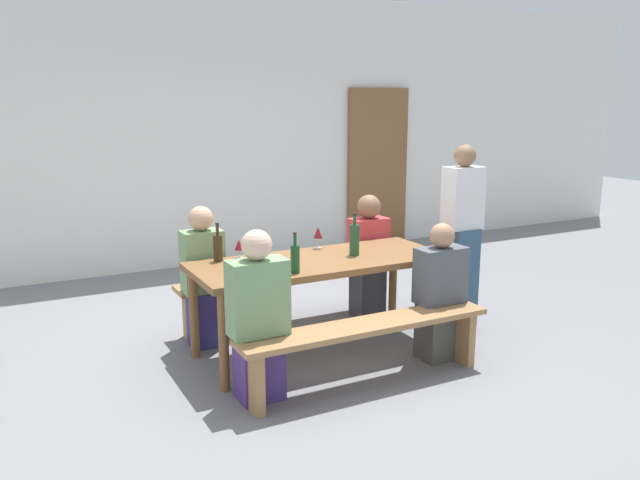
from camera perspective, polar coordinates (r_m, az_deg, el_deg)
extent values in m
plane|color=slate|center=(5.22, 0.00, -9.70)|extent=(24.00, 24.00, 0.00)
cube|color=silver|center=(7.81, -11.11, 9.48)|extent=(14.00, 0.20, 3.20)
cube|color=brown|center=(8.77, 5.10, 6.35)|extent=(0.90, 0.06, 2.10)
cube|color=brown|center=(4.99, 0.00, -1.96)|extent=(1.99, 0.79, 0.05)
cylinder|color=brown|center=(4.46, -8.49, -8.92)|extent=(0.07, 0.07, 0.70)
cylinder|color=brown|center=(5.30, 10.53, -5.52)|extent=(0.07, 0.07, 0.70)
cylinder|color=brown|center=(5.07, -11.05, -6.39)|extent=(0.07, 0.07, 0.70)
cylinder|color=brown|center=(5.82, 6.43, -3.77)|extent=(0.07, 0.07, 0.70)
cube|color=#9E7247|center=(4.50, 4.17, -7.55)|extent=(1.89, 0.30, 0.04)
cube|color=#9E7247|center=(4.23, -5.86, -12.21)|extent=(0.06, 0.24, 0.41)
cube|color=#9E7247|center=(5.05, 12.38, -8.28)|extent=(0.06, 0.24, 0.41)
cube|color=#9E7247|center=(5.67, -3.29, -3.31)|extent=(1.89, 0.30, 0.04)
cube|color=#9E7247|center=(5.46, -11.38, -6.63)|extent=(0.06, 0.24, 0.41)
cube|color=#9E7247|center=(6.12, 3.96, -4.34)|extent=(0.06, 0.24, 0.41)
cylinder|color=#332814|center=(4.96, -8.98, -0.71)|extent=(0.07, 0.07, 0.20)
cylinder|color=#332814|center=(4.93, -9.04, 0.89)|extent=(0.02, 0.02, 0.08)
cylinder|color=black|center=(4.92, -9.06, 1.42)|extent=(0.03, 0.03, 0.01)
cylinder|color=#234C2D|center=(5.09, 3.05, -0.01)|extent=(0.08, 0.08, 0.24)
cylinder|color=#234C2D|center=(5.06, 3.07, 1.77)|extent=(0.03, 0.03, 0.08)
cylinder|color=black|center=(5.05, 3.08, 2.29)|extent=(0.03, 0.03, 0.01)
cylinder|color=#194723|center=(4.57, -2.20, -1.69)|extent=(0.07, 0.07, 0.20)
cylinder|color=#194723|center=(4.54, -2.22, 0.03)|extent=(0.02, 0.02, 0.08)
cylinder|color=black|center=(4.53, -2.22, 0.60)|extent=(0.03, 0.03, 0.01)
cylinder|color=silver|center=(5.33, -0.18, -0.72)|extent=(0.06, 0.06, 0.01)
cylinder|color=silver|center=(5.32, -0.18, -0.25)|extent=(0.01, 0.01, 0.08)
cone|color=maroon|center=(5.30, -0.18, 0.69)|extent=(0.07, 0.07, 0.09)
cylinder|color=silver|center=(5.04, -7.13, -1.59)|extent=(0.06, 0.06, 0.01)
cylinder|color=silver|center=(5.03, -7.14, -1.21)|extent=(0.01, 0.01, 0.06)
cone|color=maroon|center=(5.02, -7.16, -0.43)|extent=(0.07, 0.07, 0.08)
cube|color=#472F72|center=(4.38, -5.37, -11.01)|extent=(0.29, 0.24, 0.45)
cube|color=#729966|center=(4.22, -5.50, -5.07)|extent=(0.39, 0.20, 0.50)
sphere|color=beige|center=(4.13, -5.60, -0.43)|extent=(0.20, 0.20, 0.20)
cube|color=#49493F|center=(5.09, 10.39, -7.79)|extent=(0.29, 0.24, 0.45)
cube|color=#4C515B|center=(4.95, 10.58, -3.05)|extent=(0.38, 0.20, 0.42)
sphere|color=#A87A5B|center=(4.88, 10.72, 0.39)|extent=(0.19, 0.19, 0.19)
cube|color=navy|center=(5.34, -10.12, -6.80)|extent=(0.24, 0.24, 0.45)
cube|color=#729966|center=(5.21, -10.32, -1.86)|extent=(0.32, 0.20, 0.50)
sphere|color=tan|center=(5.13, -10.46, 1.88)|extent=(0.20, 0.20, 0.20)
cube|color=#3E3E44|center=(5.96, 4.21, -4.61)|extent=(0.26, 0.24, 0.45)
cube|color=#C6383D|center=(5.84, 4.28, -0.32)|extent=(0.34, 0.20, 0.46)
sphere|color=#846047|center=(5.78, 4.33, 2.96)|extent=(0.21, 0.21, 0.21)
cube|color=#32516C|center=(5.80, 12.17, -3.19)|extent=(0.24, 0.24, 0.87)
cube|color=silver|center=(5.66, 12.49, 3.64)|extent=(0.32, 0.20, 0.53)
sphere|color=#846047|center=(5.62, 12.66, 7.26)|extent=(0.19, 0.19, 0.19)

